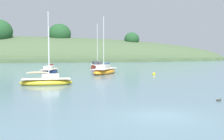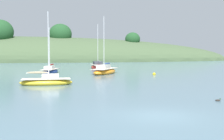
{
  "view_description": "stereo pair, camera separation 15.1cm",
  "coord_description": "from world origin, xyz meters",
  "px_view_note": "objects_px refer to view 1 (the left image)",
  "views": [
    {
      "loc": [
        -4.67,
        -15.78,
        3.55
      ],
      "look_at": [
        0.0,
        20.0,
        1.2
      ],
      "focal_mm": 48.85,
      "sensor_mm": 36.0,
      "label": 1
    },
    {
      "loc": [
        -4.52,
        -15.8,
        3.55
      ],
      "look_at": [
        0.0,
        20.0,
        1.2
      ],
      "focal_mm": 48.85,
      "sensor_mm": 36.0,
      "label": 2
    }
  ],
  "objects_px": {
    "sailboat_white_near": "(50,71)",
    "sailboat_navy_dinghy": "(104,71)",
    "sailboat_blue_center": "(47,81)",
    "mooring_buoy_outer": "(154,74)",
    "duck_trailing": "(219,100)",
    "sailboat_cream_ketch": "(98,67)"
  },
  "relations": [
    {
      "from": "sailboat_cream_ketch",
      "to": "sailboat_white_near",
      "type": "relative_size",
      "value": 1.21
    },
    {
      "from": "sailboat_cream_ketch",
      "to": "mooring_buoy_outer",
      "type": "distance_m",
      "value": 16.14
    },
    {
      "from": "sailboat_blue_center",
      "to": "sailboat_white_near",
      "type": "xyz_separation_m",
      "value": [
        -0.81,
        15.84,
        0.0
      ]
    },
    {
      "from": "sailboat_blue_center",
      "to": "duck_trailing",
      "type": "distance_m",
      "value": 17.33
    },
    {
      "from": "sailboat_white_near",
      "to": "sailboat_navy_dinghy",
      "type": "xyz_separation_m",
      "value": [
        8.22,
        -2.08,
        0.06
      ]
    },
    {
      "from": "sailboat_navy_dinghy",
      "to": "duck_trailing",
      "type": "xyz_separation_m",
      "value": [
        5.37,
        -25.47,
        -0.36
      ]
    },
    {
      "from": "sailboat_navy_dinghy",
      "to": "mooring_buoy_outer",
      "type": "xyz_separation_m",
      "value": [
        6.88,
        -2.85,
        -0.29
      ]
    },
    {
      "from": "sailboat_white_near",
      "to": "sailboat_cream_ketch",
      "type": "bearing_deg",
      "value": 49.74
    },
    {
      "from": "sailboat_blue_center",
      "to": "duck_trailing",
      "type": "height_order",
      "value": "sailboat_blue_center"
    },
    {
      "from": "sailboat_white_near",
      "to": "duck_trailing",
      "type": "relative_size",
      "value": 16.99
    },
    {
      "from": "sailboat_blue_center",
      "to": "sailboat_navy_dinghy",
      "type": "xyz_separation_m",
      "value": [
        7.41,
        13.76,
        0.06
      ]
    },
    {
      "from": "sailboat_white_near",
      "to": "mooring_buoy_outer",
      "type": "xyz_separation_m",
      "value": [
        15.09,
        -4.93,
        -0.23
      ]
    },
    {
      "from": "sailboat_blue_center",
      "to": "sailboat_navy_dinghy",
      "type": "bearing_deg",
      "value": 61.7
    },
    {
      "from": "sailboat_white_near",
      "to": "sailboat_navy_dinghy",
      "type": "height_order",
      "value": "sailboat_navy_dinghy"
    },
    {
      "from": "sailboat_blue_center",
      "to": "mooring_buoy_outer",
      "type": "height_order",
      "value": "sailboat_blue_center"
    },
    {
      "from": "mooring_buoy_outer",
      "to": "duck_trailing",
      "type": "height_order",
      "value": "mooring_buoy_outer"
    },
    {
      "from": "sailboat_blue_center",
      "to": "mooring_buoy_outer",
      "type": "relative_size",
      "value": 14.19
    },
    {
      "from": "sailboat_cream_ketch",
      "to": "duck_trailing",
      "type": "relative_size",
      "value": 20.61
    },
    {
      "from": "sailboat_navy_dinghy",
      "to": "duck_trailing",
      "type": "distance_m",
      "value": 26.03
    },
    {
      "from": "duck_trailing",
      "to": "sailboat_white_near",
      "type": "bearing_deg",
      "value": 116.25
    },
    {
      "from": "sailboat_navy_dinghy",
      "to": "sailboat_cream_ketch",
      "type": "bearing_deg",
      "value": 90.26
    },
    {
      "from": "sailboat_blue_center",
      "to": "mooring_buoy_outer",
      "type": "bearing_deg",
      "value": 37.37
    }
  ]
}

